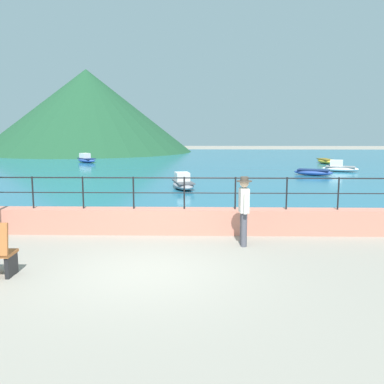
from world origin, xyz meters
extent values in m
plane|color=gray|center=(0.00, 0.00, 0.00)|extent=(120.00, 120.00, 0.00)
cube|color=tan|center=(0.00, 3.20, 0.35)|extent=(20.00, 0.56, 0.70)
cylinder|color=black|center=(-3.54, 3.20, 1.15)|extent=(0.04, 0.04, 0.90)
cylinder|color=black|center=(-2.12, 3.20, 1.15)|extent=(0.04, 0.04, 0.90)
cylinder|color=black|center=(-0.71, 3.20, 1.15)|extent=(0.04, 0.04, 0.90)
cylinder|color=black|center=(0.71, 3.20, 1.15)|extent=(0.04, 0.04, 0.90)
cylinder|color=black|center=(2.12, 3.20, 1.15)|extent=(0.04, 0.04, 0.90)
cylinder|color=black|center=(3.54, 3.20, 1.15)|extent=(0.04, 0.04, 0.90)
cylinder|color=black|center=(4.95, 3.20, 1.15)|extent=(0.04, 0.04, 0.90)
cylinder|color=black|center=(0.00, 3.20, 1.57)|extent=(18.40, 0.04, 0.04)
cylinder|color=black|center=(0.00, 3.20, 1.15)|extent=(18.40, 0.03, 0.03)
cube|color=#236B89|center=(0.00, 25.84, 0.03)|extent=(64.00, 44.32, 0.06)
cone|color=#1E4C2D|center=(-12.50, 42.49, 4.87)|extent=(24.99, 24.99, 9.73)
cube|color=black|center=(-2.62, -0.30, 0.22)|extent=(0.09, 0.47, 0.43)
cylinder|color=#4C4C56|center=(2.25, 1.89, 0.43)|extent=(0.15, 0.15, 0.86)
cylinder|color=#4C4C56|center=(2.24, 2.07, 0.43)|extent=(0.15, 0.15, 0.86)
cube|color=beige|center=(2.24, 1.98, 1.16)|extent=(0.24, 0.37, 0.60)
cylinder|color=beige|center=(2.26, 1.74, 1.12)|extent=(0.09, 0.09, 0.52)
cylinder|color=beige|center=(2.23, 2.22, 1.12)|extent=(0.09, 0.09, 0.52)
sphere|color=beige|center=(2.24, 1.98, 1.59)|extent=(0.22, 0.22, 0.22)
cylinder|color=#4C4238|center=(2.24, 1.98, 1.64)|extent=(0.38, 0.38, 0.02)
cylinder|color=#4C4238|center=(2.24, 1.98, 1.70)|extent=(0.20, 0.20, 0.10)
ellipsoid|color=gold|center=(11.23, 26.08, 0.24)|extent=(1.23, 2.41, 0.36)
cube|color=brown|center=(11.23, 26.08, 0.39)|extent=(1.03, 1.93, 0.06)
ellipsoid|color=gray|center=(0.31, 11.49, 0.24)|extent=(1.43, 2.45, 0.36)
cube|color=#4D4D51|center=(0.31, 11.49, 0.39)|extent=(1.19, 1.97, 0.06)
cube|color=silver|center=(0.25, 11.73, 0.62)|extent=(0.80, 0.93, 0.40)
ellipsoid|color=#2D4C9E|center=(-8.41, 26.53, 0.24)|extent=(2.25, 2.28, 0.36)
cube|color=navy|center=(-8.41, 26.53, 0.39)|extent=(1.83, 1.85, 0.06)
cube|color=silver|center=(-8.58, 26.71, 0.62)|extent=(1.01, 1.01, 0.40)
ellipsoid|color=#2D4C9E|center=(7.99, 17.41, 0.24)|extent=(2.47, 1.76, 0.36)
cube|color=navy|center=(7.99, 17.41, 0.39)|extent=(1.99, 1.45, 0.06)
ellipsoid|color=white|center=(10.34, 19.64, 0.24)|extent=(2.47, 1.58, 0.36)
cube|color=gray|center=(10.34, 19.64, 0.39)|extent=(1.99, 1.31, 0.06)
cube|color=silver|center=(10.10, 19.71, 0.62)|extent=(0.96, 0.85, 0.40)
camera|label=1|loc=(1.19, -8.36, 2.95)|focal=39.51mm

